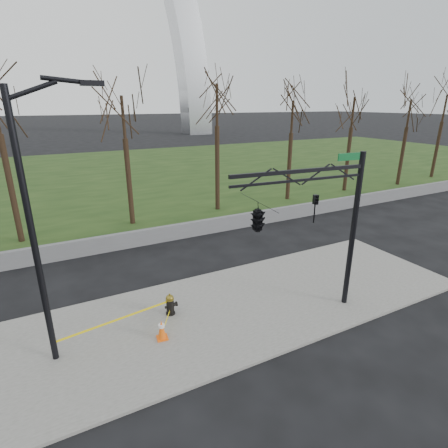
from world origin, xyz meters
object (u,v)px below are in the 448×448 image
traffic_cone (162,329)px  traffic_signal_mast (279,214)px  street_light (38,215)px  fire_hydrant (170,305)px

traffic_cone → traffic_signal_mast: 5.43m
traffic_cone → street_light: size_ratio=0.09×
fire_hydrant → street_light: 5.66m
fire_hydrant → street_light: (-3.73, -0.63, 4.20)m
fire_hydrant → traffic_cone: bearing=-122.0°
fire_hydrant → traffic_cone: (-0.74, -1.25, -0.04)m
traffic_cone → traffic_signal_mast: (3.89, -0.86, 3.69)m
traffic_cone → street_light: street_light is taller
traffic_cone → street_light: bearing=168.3°
traffic_cone → fire_hydrant: bearing=59.2°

